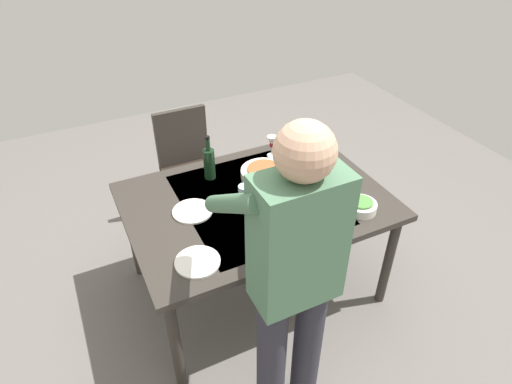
# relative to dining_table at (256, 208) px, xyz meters

# --- Properties ---
(ground_plane) EXTENTS (6.00, 6.00, 0.00)m
(ground_plane) POSITION_rel_dining_table_xyz_m (0.00, 0.00, -0.68)
(ground_plane) COLOR #66605B
(dining_table) EXTENTS (1.52, 1.09, 0.75)m
(dining_table) POSITION_rel_dining_table_xyz_m (0.00, 0.00, 0.00)
(dining_table) COLOR #332D28
(dining_table) RESTS_ON ground_plane
(chair_near) EXTENTS (0.40, 0.40, 0.91)m
(chair_near) POSITION_rel_dining_table_xyz_m (0.14, -0.93, -0.15)
(chair_near) COLOR black
(chair_near) RESTS_ON ground_plane
(person_server) EXTENTS (0.42, 0.61, 1.69)m
(person_server) POSITION_rel_dining_table_xyz_m (0.22, 0.81, 0.28)
(person_server) COLOR #2D2D38
(person_server) RESTS_ON ground_plane
(wine_bottle) EXTENTS (0.07, 0.07, 0.30)m
(wine_bottle) POSITION_rel_dining_table_xyz_m (0.16, -0.33, 0.18)
(wine_bottle) COLOR black
(wine_bottle) RESTS_ON dining_table
(wine_glass_left) EXTENTS (0.07, 0.07, 0.15)m
(wine_glass_left) POSITION_rel_dining_table_xyz_m (-0.38, 0.08, 0.17)
(wine_glass_left) COLOR white
(wine_glass_left) RESTS_ON dining_table
(wine_glass_right) EXTENTS (0.07, 0.07, 0.15)m
(wine_glass_right) POSITION_rel_dining_table_xyz_m (-0.31, -0.39, 0.17)
(wine_glass_right) COLOR white
(wine_glass_right) RESTS_ON dining_table
(water_cup_near_left) EXTENTS (0.08, 0.08, 0.10)m
(water_cup_near_left) POSITION_rel_dining_table_xyz_m (-0.06, 0.02, 0.12)
(water_cup_near_left) COLOR silver
(water_cup_near_left) RESTS_ON dining_table
(water_cup_near_right) EXTENTS (0.07, 0.07, 0.10)m
(water_cup_near_right) POSITION_rel_dining_table_xyz_m (0.07, -0.02, 0.12)
(water_cup_near_right) COLOR silver
(water_cup_near_right) RESTS_ON dining_table
(water_cup_far_left) EXTENTS (0.06, 0.06, 0.09)m
(water_cup_far_left) POSITION_rel_dining_table_xyz_m (0.05, 0.36, 0.11)
(water_cup_far_left) COLOR silver
(water_cup_far_left) RESTS_ON dining_table
(serving_bowl_pasta) EXTENTS (0.30, 0.30, 0.07)m
(serving_bowl_pasta) POSITION_rel_dining_table_xyz_m (-0.15, -0.18, 0.10)
(serving_bowl_pasta) COLOR white
(serving_bowl_pasta) RESTS_ON dining_table
(side_bowl_salad) EXTENTS (0.18, 0.18, 0.07)m
(side_bowl_salad) POSITION_rel_dining_table_xyz_m (-0.49, 0.36, 0.10)
(side_bowl_salad) COLOR white
(side_bowl_salad) RESTS_ON dining_table
(dinner_plate_near) EXTENTS (0.23, 0.23, 0.01)m
(dinner_plate_near) POSITION_rel_dining_table_xyz_m (0.50, 0.35, 0.07)
(dinner_plate_near) COLOR white
(dinner_plate_near) RESTS_ON dining_table
(dinner_plate_far) EXTENTS (0.23, 0.23, 0.01)m
(dinner_plate_far) POSITION_rel_dining_table_xyz_m (0.38, -0.05, 0.07)
(dinner_plate_far) COLOR white
(dinner_plate_far) RESTS_ON dining_table
(table_knife) EXTENTS (0.04, 0.20, 0.00)m
(table_knife) POSITION_rel_dining_table_xyz_m (-0.21, 0.33, 0.07)
(table_knife) COLOR silver
(table_knife) RESTS_ON dining_table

